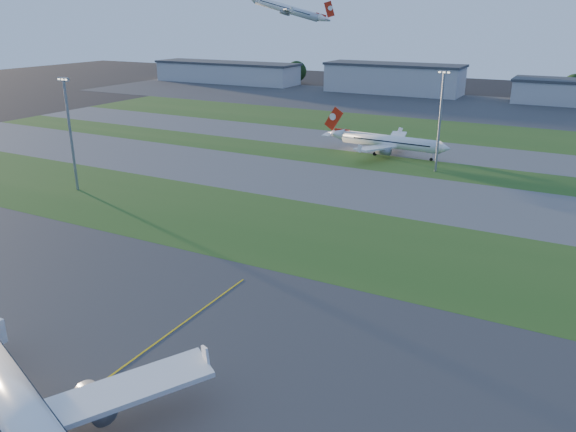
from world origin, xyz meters
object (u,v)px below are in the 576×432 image
Objects in this scene: airliner_parked at (26,425)px; light_mast_centre at (440,115)px; airliner_taxiing at (389,142)px; light_mast_west at (70,127)px.

airliner_parked is 119.83m from light_mast_centre.
airliner_taxiing is 1.41× the size of light_mast_centre.
light_mast_west is 89.64m from light_mast_centre.
light_mast_centre reaches higher than airliner_taxiing.
airliner_parked is at bearing -44.79° from light_mast_west.
light_mast_centre is at bearing 107.23° from airliner_parked.
light_mast_west is at bearing 155.47° from airliner_parked.
light_mast_centre reaches higher than airliner_parked.
airliner_parked is 1.56× the size of light_mast_centre.
airliner_parked is 90.32m from light_mast_west.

